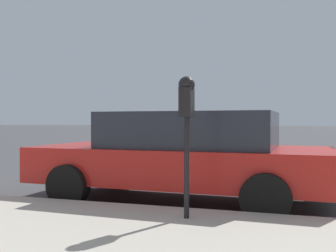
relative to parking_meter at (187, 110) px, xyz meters
name	(u,v)px	position (x,y,z in m)	size (l,w,h in m)	color
ground_plane	(245,193)	(2.72, -0.36, -1.41)	(220.00, 220.00, 0.00)	#424244
parking_meter	(187,110)	(0.00, 0.00, 0.00)	(0.21, 0.19, 1.62)	black
car_red	(183,154)	(1.64, 0.49, -0.66)	(2.23, 4.67, 1.42)	#B21E19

